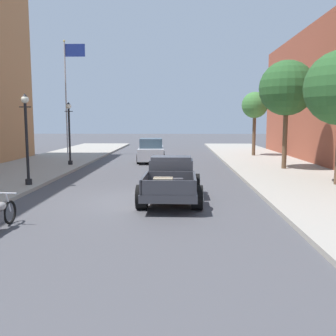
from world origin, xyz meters
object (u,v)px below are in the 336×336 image
at_px(hotrod_truck_gunmetal, 171,179).
at_px(street_lamp_near, 26,132).
at_px(street_tree_second, 287,88).
at_px(car_background_silver, 151,151).
at_px(street_lamp_far, 69,129).
at_px(flagpole, 68,85).
at_px(street_tree_third, 255,106).

bearing_deg(hotrod_truck_gunmetal, street_lamp_near, 160.61).
height_order(hotrod_truck_gunmetal, street_tree_second, street_tree_second).
distance_m(car_background_silver, street_lamp_far, 5.94).
bearing_deg(street_lamp_far, street_tree_second, -6.99).
relative_size(car_background_silver, flagpole, 0.48).
relative_size(hotrod_truck_gunmetal, street_lamp_near, 1.29).
height_order(street_lamp_far, street_tree_third, street_tree_third).
bearing_deg(flagpole, street_lamp_far, -74.07).
relative_size(car_background_silver, street_lamp_near, 1.14).
xyz_separation_m(street_lamp_far, flagpole, (-2.25, 7.87, 3.39)).
relative_size(hotrod_truck_gunmetal, flagpole, 0.54).
distance_m(street_lamp_far, flagpole, 8.85).
height_order(street_tree_second, street_tree_third, street_tree_second).
height_order(flagpole, street_tree_third, flagpole).
height_order(car_background_silver, flagpole, flagpole).
distance_m(hotrod_truck_gunmetal, flagpole, 20.17).
bearing_deg(flagpole, hotrod_truck_gunmetal, -63.42).
bearing_deg(car_background_silver, street_tree_second, -30.07).
bearing_deg(street_lamp_far, car_background_silver, 32.09).
height_order(street_lamp_far, street_tree_second, street_tree_second).
distance_m(hotrod_truck_gunmetal, street_lamp_far, 11.71).
distance_m(hotrod_truck_gunmetal, street_lamp_near, 6.73).
relative_size(hotrod_truck_gunmetal, street_tree_second, 0.82).
distance_m(street_lamp_near, flagpole, 15.89).
bearing_deg(hotrod_truck_gunmetal, car_background_silver, 97.45).
relative_size(car_background_silver, street_tree_second, 0.72).
xyz_separation_m(car_background_silver, street_lamp_near, (-4.51, -10.48, 1.62)).
xyz_separation_m(car_background_silver, street_tree_second, (7.96, -4.61, 3.89)).
xyz_separation_m(street_tree_second, street_tree_third, (-0.11, 8.33, -0.64)).
height_order(car_background_silver, street_lamp_far, street_lamp_far).
xyz_separation_m(flagpole, street_tree_second, (15.04, -9.44, -1.11)).
xyz_separation_m(hotrod_truck_gunmetal, flagpole, (-8.74, 17.47, 5.02)).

